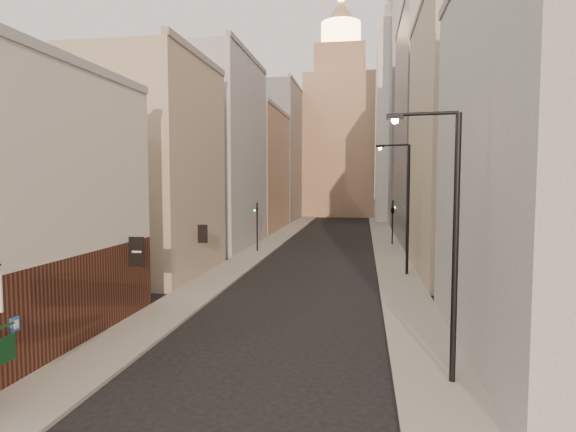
# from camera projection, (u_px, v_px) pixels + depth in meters

# --- Properties ---
(sidewalk_left) EXTENTS (3.00, 140.00, 0.15)m
(sidewalk_left) POSITION_uv_depth(u_px,v_px,m) (285.00, 233.00, 64.58)
(sidewalk_left) COLOR gray
(sidewalk_left) RESTS_ON ground
(sidewalk_right) EXTENTS (3.00, 140.00, 0.15)m
(sidewalk_right) POSITION_uv_depth(u_px,v_px,m) (383.00, 235.00, 62.57)
(sidewalk_right) COLOR gray
(sidewalk_right) RESTS_ON ground
(left_bldg_beige) EXTENTS (8.00, 12.00, 16.00)m
(left_bldg_beige) POSITION_uv_depth(u_px,v_px,m) (151.00, 169.00, 36.27)
(left_bldg_beige) COLOR tan
(left_bldg_beige) RESTS_ON ground
(left_bldg_grey) EXTENTS (8.00, 16.00, 20.00)m
(left_bldg_grey) POSITION_uv_depth(u_px,v_px,m) (215.00, 154.00, 51.89)
(left_bldg_grey) COLOR gray
(left_bldg_grey) RESTS_ON ground
(left_bldg_tan) EXTENTS (8.00, 18.00, 17.00)m
(left_bldg_tan) POSITION_uv_depth(u_px,v_px,m) (253.00, 171.00, 69.73)
(left_bldg_tan) COLOR #9F8066
(left_bldg_tan) RESTS_ON ground
(left_bldg_wingrid) EXTENTS (8.00, 20.00, 24.00)m
(left_bldg_wingrid) POSITION_uv_depth(u_px,v_px,m) (277.00, 154.00, 89.18)
(left_bldg_wingrid) COLOR gray
(left_bldg_wingrid) RESTS_ON ground
(right_bldg_grey) EXTENTS (8.00, 16.00, 16.00)m
(right_bldg_grey) POSITION_uv_depth(u_px,v_px,m) (574.00, 159.00, 18.77)
(right_bldg_grey) COLOR gray
(right_bldg_grey) RESTS_ON ground
(right_bldg_beige) EXTENTS (8.00, 16.00, 20.00)m
(right_bldg_beige) POSITION_uv_depth(u_px,v_px,m) (472.00, 143.00, 36.36)
(right_bldg_beige) COLOR tan
(right_bldg_beige) RESTS_ON ground
(right_bldg_wingrid) EXTENTS (8.00, 20.00, 26.00)m
(right_bldg_wingrid) POSITION_uv_depth(u_px,v_px,m) (435.00, 130.00, 55.84)
(right_bldg_wingrid) COLOR gray
(right_bldg_wingrid) RESTS_ON ground
(highrise) EXTENTS (21.00, 23.00, 51.20)m
(highrise) POSITION_uv_depth(u_px,v_px,m) (449.00, 71.00, 81.57)
(highrise) COLOR gray
(highrise) RESTS_ON ground
(clock_tower) EXTENTS (14.00, 14.00, 44.90)m
(clock_tower) POSITION_uv_depth(u_px,v_px,m) (340.00, 130.00, 98.89)
(clock_tower) COLOR #9F8066
(clock_tower) RESTS_ON ground
(white_tower) EXTENTS (8.00, 8.00, 41.50)m
(white_tower) POSITION_uv_depth(u_px,v_px,m) (400.00, 114.00, 83.33)
(white_tower) COLOR silver
(white_tower) RESTS_ON ground
(streetlamp_near) EXTENTS (2.49, 0.51, 9.50)m
(streetlamp_near) POSITION_uv_depth(u_px,v_px,m) (448.00, 231.00, 16.49)
(streetlamp_near) COLOR black
(streetlamp_near) RESTS_ON ground
(streetlamp_mid) EXTENTS (2.51, 0.96, 9.86)m
(streetlamp_mid) POSITION_uv_depth(u_px,v_px,m) (405.00, 201.00, 35.79)
(streetlamp_mid) COLOR black
(streetlamp_mid) RESTS_ON ground
(traffic_light_left) EXTENTS (0.56, 0.46, 5.00)m
(traffic_light_left) POSITION_uv_depth(u_px,v_px,m) (257.00, 216.00, 47.76)
(traffic_light_left) COLOR black
(traffic_light_left) RESTS_ON ground
(traffic_light_right) EXTENTS (0.65, 0.65, 5.00)m
(traffic_light_right) POSITION_uv_depth(u_px,v_px,m) (393.00, 211.00, 52.78)
(traffic_light_right) COLOR black
(traffic_light_right) RESTS_ON ground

